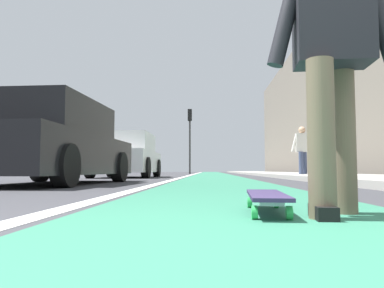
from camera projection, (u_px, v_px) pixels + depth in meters
name	position (u px, v px, depth m)	size (l,w,h in m)	color
ground_plane	(216.00, 179.00, 10.70)	(80.00, 80.00, 0.00)	#38383D
bike_lane_paint	(212.00, 174.00, 24.66)	(56.00, 1.93, 0.00)	#2D7256
lane_stripe_white	(192.00, 175.00, 20.72)	(52.00, 0.16, 0.01)	silver
sidewalk_curb	(285.00, 174.00, 18.52)	(52.00, 3.20, 0.12)	#9E9B93
building_facade	(323.00, 98.00, 22.67)	(40.00, 1.20, 9.09)	slate
skateboard	(267.00, 197.00, 2.19)	(0.85, 0.25, 0.11)	green
skater_person	(332.00, 44.00, 2.09)	(0.45, 0.72, 1.64)	brown
parked_car_near	(50.00, 145.00, 6.79)	(4.45, 2.12, 1.47)	black
parked_car_mid	(127.00, 156.00, 12.88)	(4.06, 1.96, 1.48)	silver
traffic_light	(190.00, 129.00, 25.89)	(0.33, 0.28, 4.41)	#2D2D2D
pedestrian_distant	(302.00, 148.00, 12.53)	(0.47, 0.74, 1.69)	#384260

